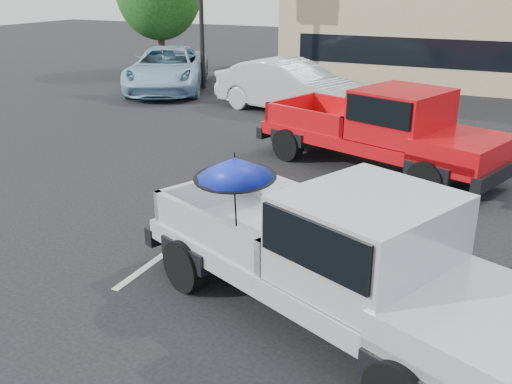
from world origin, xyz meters
TOP-DOWN VIEW (x-y plane):
  - ground at (0.00, 0.00)m, footprint 90.00×90.00m
  - stripe_left at (-3.00, 2.00)m, footprint 0.12×5.00m
  - silver_pickup at (0.26, -0.02)m, footprint 6.00×4.02m
  - red_pickup at (-0.68, 6.50)m, footprint 6.18×3.81m
  - silver_sedan at (-5.18, 11.42)m, footprint 5.45×2.99m
  - blue_suv at (-11.03, 13.01)m, footprint 5.10×6.65m

SIDE VIEW (x-z plane):
  - ground at x=0.00m, z-range 0.00..0.00m
  - stripe_left at x=-3.00m, z-range 0.00..0.01m
  - blue_suv at x=-11.03m, z-range 0.00..1.68m
  - silver_sedan at x=-5.18m, z-range 0.00..1.70m
  - silver_pickup at x=0.26m, z-range 0.02..2.08m
  - red_pickup at x=-0.68m, z-range 0.09..2.02m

